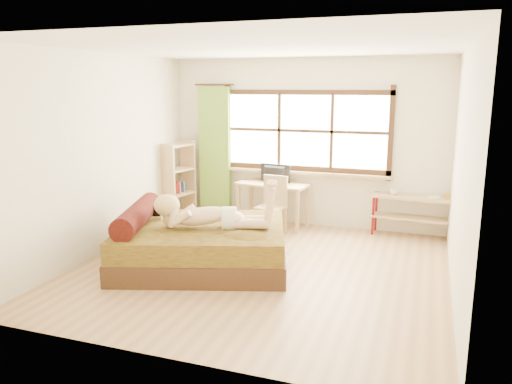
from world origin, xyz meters
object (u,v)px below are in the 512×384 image
at_px(bed, 198,243).
at_px(desk, 273,189).
at_px(kitten, 156,209).
at_px(bookshelf, 178,181).
at_px(chair, 273,202).
at_px(pipe_shelf, 415,207).
at_px(woman, 211,203).

bearing_deg(bed, desk, 62.54).
distance_m(kitten, bookshelf, 1.86).
bearing_deg(chair, bookshelf, -177.53).
distance_m(bed, pipe_shelf, 3.37).
height_order(kitten, chair, chair).
bearing_deg(pipe_shelf, bookshelf, -171.06).
height_order(bed, kitten, bed).
distance_m(desk, pipe_shelf, 2.22).
relative_size(pipe_shelf, bookshelf, 0.97).
xyz_separation_m(woman, desk, (0.16, 2.09, -0.22)).
relative_size(woman, bookshelf, 1.11).
height_order(chair, pipe_shelf, chair).
distance_m(bed, chair, 1.77).
relative_size(kitten, bookshelf, 0.24).
bearing_deg(woman, pipe_shelf, 25.45).
xyz_separation_m(kitten, pipe_shelf, (3.23, 2.06, -0.19)).
xyz_separation_m(kitten, chair, (1.14, 1.57, -0.15)).
height_order(kitten, pipe_shelf, kitten).
relative_size(chair, pipe_shelf, 0.70).
height_order(woman, pipe_shelf, woman).
bearing_deg(woman, desk, 68.08).
bearing_deg(bookshelf, pipe_shelf, 16.48).
relative_size(desk, chair, 1.35).
relative_size(desk, pipe_shelf, 0.94).
xyz_separation_m(woman, kitten, (-0.87, 0.15, -0.19)).
bearing_deg(bed, chair, 56.87).
bearing_deg(bookshelf, chair, 5.97).
relative_size(bed, chair, 2.80).
distance_m(desk, bookshelf, 1.64).
xyz_separation_m(bed, woman, (0.20, -0.03, 0.56)).
bearing_deg(desk, bookshelf, -165.04).
height_order(bed, woman, woman).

